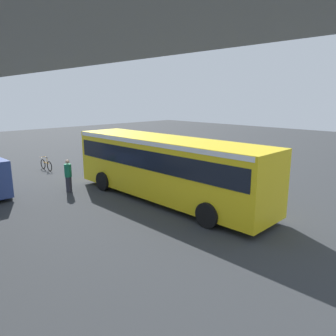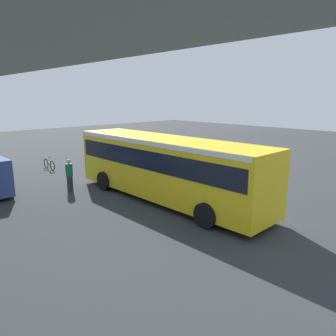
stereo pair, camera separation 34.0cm
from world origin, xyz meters
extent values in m
plane|color=#2D3033|center=(0.00, 0.00, 0.00)|extent=(80.00, 80.00, 0.00)
cube|color=yellow|center=(-0.88, 0.84, 1.72)|extent=(11.50, 2.55, 2.86)
cube|color=black|center=(-0.88, 0.84, 2.23)|extent=(11.04, 2.59, 0.90)
cube|color=white|center=(-0.88, 0.84, 3.03)|extent=(11.27, 2.58, 0.20)
cube|color=black|center=(4.88, 0.84, 2.06)|extent=(0.04, 2.24, 1.20)
cylinder|color=black|center=(2.80, 2.11, 0.52)|extent=(1.04, 0.30, 1.04)
cylinder|color=black|center=(2.80, -0.44, 0.52)|extent=(1.04, 0.30, 1.04)
cylinder|color=black|center=(-4.56, 2.11, 0.52)|extent=(1.04, 0.30, 1.04)
cylinder|color=black|center=(-4.56, -0.44, 0.52)|extent=(1.04, 0.30, 1.04)
cylinder|color=black|center=(5.15, 6.36, 0.34)|extent=(0.68, 0.22, 0.68)
torus|color=black|center=(10.46, 2.18, 0.36)|extent=(0.72, 0.06, 0.72)
torus|color=black|center=(9.41, 2.18, 0.36)|extent=(0.72, 0.06, 0.72)
cube|color=orange|center=(9.93, 2.18, 0.54)|extent=(0.89, 0.04, 0.04)
cylinder|color=orange|center=(9.74, 2.18, 0.74)|extent=(0.03, 0.03, 0.40)
cube|color=black|center=(9.74, 2.18, 0.94)|extent=(0.20, 0.08, 0.04)
cylinder|color=orange|center=(10.33, 2.18, 0.91)|extent=(0.02, 0.44, 0.02)
cylinder|color=#2D2D38|center=(3.90, 3.61, 0.42)|extent=(0.32, 0.32, 0.85)
cylinder|color=#19724C|center=(3.90, 3.61, 1.20)|extent=(0.38, 0.38, 0.70)
sphere|color=tan|center=(3.90, 3.61, 1.68)|extent=(0.22, 0.22, 0.22)
cube|color=silver|center=(-4.00, -3.27, 0.00)|extent=(2.00, 0.20, 0.01)
cube|color=silver|center=(0.00, -3.27, 0.00)|extent=(2.00, 0.20, 0.01)
cube|color=silver|center=(4.00, -3.27, 0.00)|extent=(2.00, 0.20, 0.01)
camera|label=1|loc=(-11.92, 11.62, 5.10)|focal=34.04mm
camera|label=2|loc=(-12.16, 11.38, 5.10)|focal=34.04mm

